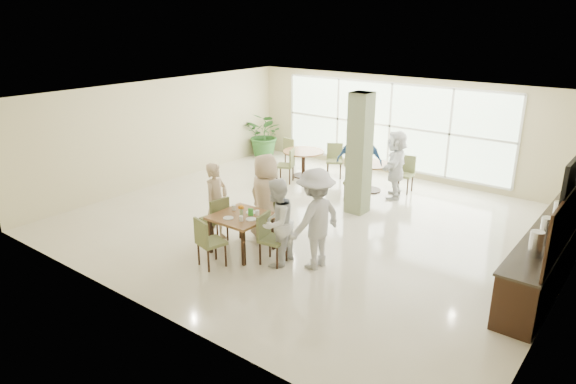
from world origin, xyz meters
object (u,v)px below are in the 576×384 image
Objects in this scene: round_table_left at (304,156)px; potted_plant at (266,135)px; adult_b at (396,164)px; adult_standing at (357,143)px; teen_right at (277,223)px; teen_far at (266,197)px; main_table at (242,220)px; round_table_right at (370,170)px; adult_a at (359,162)px; buffet_counter at (552,248)px; teen_standing at (315,219)px; teen_left at (217,202)px.

potted_plant is at bearing 156.13° from round_table_left.
adult_standing is (-1.80, 1.16, 0.07)m from adult_b.
adult_b is at bearing 131.23° from adult_standing.
teen_far is at bearing -139.90° from teen_right.
main_table is 0.58× the size of teen_far.
adult_b is at bearing -4.77° from round_table_right.
round_table_left is 0.61× the size of adult_a.
potted_plant is 5.22m from adult_b.
buffet_counter is 2.73× the size of adult_b.
adult_a is (-1.26, 3.70, 0.02)m from teen_standing.
adult_b reaches higher than round_table_left.
round_table_left is 2.14m from round_table_right.
round_table_right is (0.17, 4.77, -0.11)m from main_table.
main_table is 4.80m from adult_b.
teen_left is at bearing -156.86° from buffet_counter.
teen_far is at bearing -93.18° from round_table_right.
adult_standing is (-1.07, 1.10, 0.38)m from round_table_right.
buffet_counter reaches higher than adult_a.
buffet_counter is 3.23× the size of potted_plant.
buffet_counter is (4.82, -2.23, 0.00)m from round_table_right.
adult_standing is at bearing -5.16° from teen_left.
buffet_counter is (6.95, -2.20, -0.03)m from round_table_left.
adult_a reaches higher than round_table_right.
round_table_right is at bearing -12.40° from potted_plant.
round_table_right is at bearing 0.82° from round_table_left.
teen_far is 0.93× the size of adult_a.
teen_standing reaches higher than teen_far.
round_table_left is 2.88m from adult_b.
round_table_right is 1.58m from adult_standing.
adult_b reaches higher than round_table_right.
buffet_counter is 2.63× the size of teen_far.
adult_b is 2.14m from adult_standing.
adult_a is (-4.75, 1.50, 0.41)m from buffet_counter.
buffet_counter is 4.85m from teen_right.
teen_far is (1.92, -3.94, 0.31)m from round_table_left.
round_table_left is 0.63× the size of teen_standing.
buffet_counter is at bearing -41.06° from adult_a.
adult_standing is (-0.85, 5.07, 0.04)m from teen_far.
potted_plant is 6.62m from teen_left.
round_table_left and round_table_right have the same top height.
teen_far is (0.71, 0.71, 0.08)m from teen_left.
teen_left is at bearing -102.34° from teen_right.
teen_standing reaches higher than teen_right.
round_table_right is (2.14, 0.03, -0.04)m from round_table_left.
teen_left is 1.64m from teen_right.
main_table is 0.55× the size of teen_standing.
round_table_right is at bearing 179.43° from teen_right.
main_table is 0.54× the size of adult_a.
round_table_right is 4.78m from teen_left.
round_table_left is 2.34m from adult_a.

